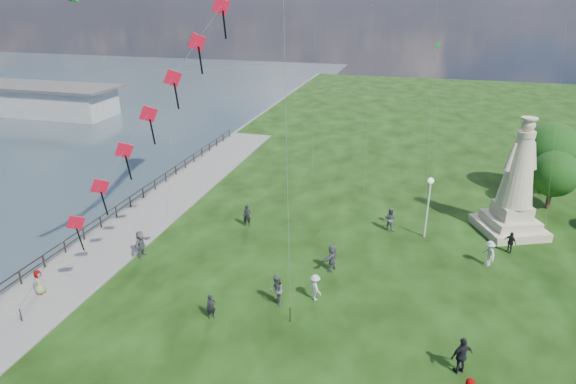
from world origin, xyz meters
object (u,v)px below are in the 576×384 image
(person_0, at_px, (211,307))
(person_8, at_px, (489,253))
(person_2, at_px, (315,287))
(person_10, at_px, (39,283))
(lamppost, at_px, (429,195))
(person_1, at_px, (276,291))
(person_5, at_px, (141,244))
(pier_pavilion, at_px, (25,98))
(person_3, at_px, (462,355))
(person_11, at_px, (332,258))
(person_6, at_px, (247,216))
(statue, at_px, (516,191))
(person_9, at_px, (510,242))
(person_7, at_px, (390,219))

(person_0, bearing_deg, person_8, -7.50)
(person_2, height_order, person_10, person_2)
(lamppost, distance_m, person_1, 13.77)
(person_5, height_order, person_8, person_5)
(person_5, bearing_deg, lamppost, -66.31)
(pier_pavilion, bearing_deg, person_3, -33.51)
(person_3, bearing_deg, person_11, -77.64)
(person_6, distance_m, person_8, 17.27)
(statue, xyz_separation_m, person_3, (-4.29, -16.36, -2.32))
(person_3, bearing_deg, pier_pavilion, -66.74)
(pier_pavilion, relative_size, person_5, 15.89)
(person_6, distance_m, person_11, 8.74)
(person_0, distance_m, person_1, 3.77)
(person_1, distance_m, person_8, 14.47)
(person_1, bearing_deg, statue, 111.56)
(person_1, relative_size, person_6, 1.10)
(person_2, bearing_deg, lamppost, -79.16)
(person_6, height_order, person_9, person_6)
(person_0, xyz_separation_m, person_1, (3.11, 2.11, 0.22))
(person_0, relative_size, person_3, 0.74)
(lamppost, bearing_deg, person_9, -7.55)
(statue, xyz_separation_m, person_6, (-19.25, -4.41, -2.44))
(statue, bearing_deg, person_0, -161.23)
(lamppost, distance_m, person_7, 3.60)
(person_3, bearing_deg, person_8, -135.20)
(lamppost, relative_size, person_8, 2.64)
(statue, relative_size, person_8, 4.95)
(person_6, bearing_deg, person_5, -148.85)
(statue, xyz_separation_m, person_9, (-0.41, -3.41, -2.53))
(person_9, bearing_deg, person_2, -96.75)
(person_0, distance_m, person_10, 10.68)
(person_7, relative_size, person_10, 1.17)
(person_5, bearing_deg, person_2, -97.85)
(pier_pavilion, xyz_separation_m, person_11, (53.70, -33.16, -0.94))
(person_3, bearing_deg, lamppost, -115.81)
(person_9, bearing_deg, person_0, -98.37)
(person_0, relative_size, person_10, 0.94)
(person_5, relative_size, person_6, 1.10)
(person_5, relative_size, person_8, 1.07)
(person_7, height_order, person_8, person_7)
(person_1, height_order, person_8, person_1)
(person_5, distance_m, person_9, 25.25)
(lamppost, xyz_separation_m, person_7, (-2.59, 0.51, -2.45))
(person_9, relative_size, person_11, 0.86)
(person_10, xyz_separation_m, person_11, (16.12, 7.32, 0.13))
(person_1, height_order, person_11, person_1)
(person_9, bearing_deg, lamppost, -141.91)
(person_9, bearing_deg, pier_pavilion, -157.32)
(person_1, relative_size, person_11, 1.06)
(statue, bearing_deg, person_5, -179.96)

